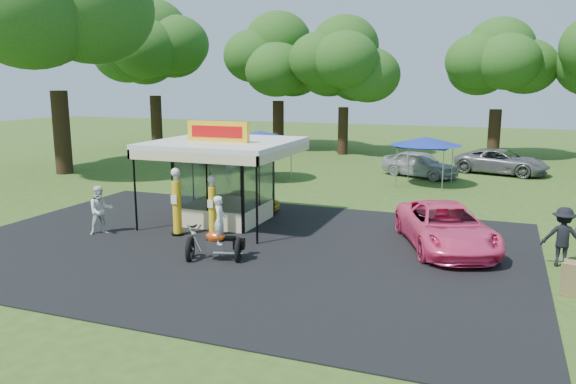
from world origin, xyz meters
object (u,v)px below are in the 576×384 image
Objects in this scene: gas_pump_right at (213,207)px; gas_pump_left at (177,203)px; gas_station_kiosk at (225,180)px; spectator_west at (101,210)px; pink_sedan at (446,227)px; bg_car_c at (420,164)px; tent_west at (259,135)px; bg_car_a at (222,154)px; a_frame_sign at (573,280)px; motorcycle at (218,235)px; kiosk_car at (248,200)px; spectator_east_a at (563,237)px; bg_car_d at (502,162)px; tent_east at (426,142)px.

gas_pump_left is at bearing -163.95° from gas_pump_right.
spectator_west is at bearing -136.23° from gas_station_kiosk.
gas_station_kiosk is 8.91m from pink_sedan.
tent_west is (-8.68, -4.38, 1.82)m from bg_car_c.
pink_sedan is at bearing -144.13° from bg_car_c.
pink_sedan is 1.12× the size of bg_car_a.
gas_pump_right is 2.37× the size of a_frame_sign.
motorcycle is (2.85, -2.14, -0.37)m from gas_pump_left.
gas_pump_right is 17.19m from bg_car_c.
motorcycle reaches higher than kiosk_car.
spectator_east_a reaches higher than bg_car_a.
gas_station_kiosk is 1.30× the size of tent_west.
spectator_east_a is (12.42, -3.48, 0.47)m from kiosk_car.
gas_station_kiosk is 0.97× the size of pink_sedan.
spectator_east_a is (15.96, 2.11, 0.01)m from spectator_west.
bg_car_d is (9.95, 19.30, -0.35)m from gas_pump_right.
tent_west is at bearing 105.67° from gas_pump_right.
pink_sedan is 15.71m from tent_west.
gas_station_kiosk is at bearing -180.00° from kiosk_car.
kiosk_car is 12.91m from spectator_east_a.
motorcycle reaches higher than bg_car_c.
a_frame_sign is (12.47, -4.05, -1.28)m from gas_station_kiosk.
tent_east is at bearing 56.13° from motorcycle.
spectator_west reaches higher than a_frame_sign.
bg_car_d is (8.40, 21.82, -0.10)m from motorcycle.
gas_pump_left is 13.21m from spectator_east_a.
kiosk_car is 0.60× the size of bg_car_c.
bg_car_c is (6.62, 16.71, -0.45)m from gas_pump_left.
gas_pump_right is 14.88m from tent_east.
gas_station_kiosk is 2.33m from gas_pump_right.
kiosk_car is 8.37m from tent_west.
motorcycle is 0.58× the size of tent_east.
a_frame_sign is at bearing -159.71° from bg_car_d.
bg_car_c is (3.77, 18.85, -0.07)m from motorcycle.
bg_car_a is at bearing 116.38° from pink_sedan.
gas_pump_right is 21.72m from bg_car_d.
gas_pump_right is at bearing -173.40° from bg_car_c.
motorcycle is 16.75m from tent_east.
tent_west reaches higher than pink_sedan.
a_frame_sign is 0.18× the size of bg_car_d.
gas_pump_left reaches higher than spectator_east_a.
spectator_west is at bearing 176.43° from bg_car_c.
gas_pump_left is at bearing 169.70° from pink_sedan.
a_frame_sign is 27.02m from bg_car_a.
gas_pump_left is at bearing -176.96° from bg_car_c.
tent_east is (6.54, 9.21, 1.98)m from kiosk_car.
gas_station_kiosk reaches higher than bg_car_d.
gas_station_kiosk is 13.17m from tent_east.
a_frame_sign is 0.24× the size of tent_west.
pink_sedan is at bearing 10.59° from gas_pump_right.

